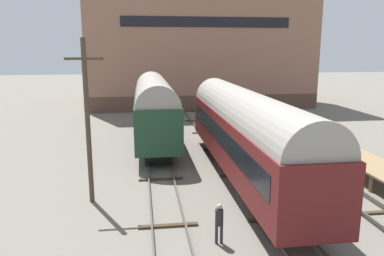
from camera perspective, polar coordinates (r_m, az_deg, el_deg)
ground_plane at (r=20.38m, az=9.63°, el=-10.02°), size 200.00×200.00×0.00m
track_left at (r=19.50m, az=-4.28°, el=-10.47°), size 2.60×60.00×0.26m
track_middle at (r=20.33m, az=9.64°, el=-9.65°), size 2.60×60.00×0.26m
track_right at (r=22.21m, az=21.77°, el=-8.47°), size 2.60×60.00×0.26m
train_car_green at (r=30.20m, az=-5.77°, el=3.31°), size 3.08×15.11×5.41m
train_car_maroon at (r=21.73m, az=8.02°, el=-0.27°), size 3.04×18.89×5.29m
person_worker at (r=15.12m, az=4.17°, el=-13.80°), size 0.32×0.32×1.68m
utility_pole at (r=18.78m, az=-15.63°, el=1.21°), size 1.80×0.24×8.10m
warehouse_building at (r=52.02m, az=1.11°, el=14.34°), size 29.07×11.82×19.50m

